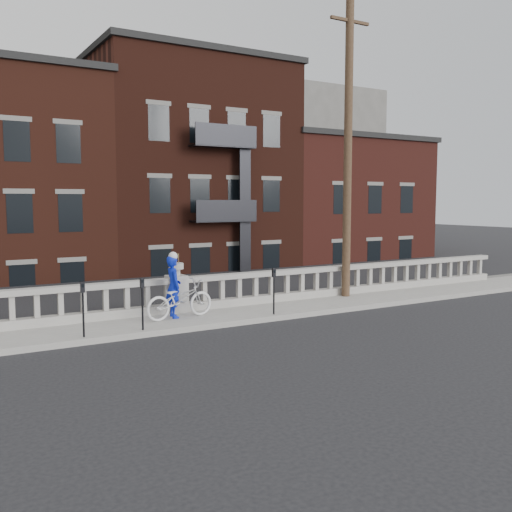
{
  "coord_description": "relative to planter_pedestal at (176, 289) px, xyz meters",
  "views": [
    {
      "loc": [
        -6.52,
        -11.74,
        3.47
      ],
      "look_at": [
        2.32,
        3.2,
        1.78
      ],
      "focal_mm": 40.0,
      "sensor_mm": 36.0,
      "label": 1
    }
  ],
  "objects": [
    {
      "name": "utility_pole",
      "position": [
        6.2,
        -0.35,
        4.41
      ],
      "size": [
        1.6,
        0.28,
        10.0
      ],
      "color": "#422D1E",
      "rests_on": "sidewalk"
    },
    {
      "name": "parking_meter_a",
      "position": [
        -3.19,
        -1.8,
        0.17
      ],
      "size": [
        0.1,
        0.09,
        1.36
      ],
      "color": "black",
      "rests_on": "sidewalk"
    },
    {
      "name": "sidewalk",
      "position": [
        0.0,
        -0.95,
        -0.76
      ],
      "size": [
        32.0,
        2.2,
        0.15
      ],
      "primitive_type": "cube",
      "color": "gray",
      "rests_on": "ground"
    },
    {
      "name": "balustrade",
      "position": [
        0.0,
        0.0,
        -0.19
      ],
      "size": [
        28.0,
        0.34,
        1.03
      ],
      "color": "gray",
      "rests_on": "sidewalk"
    },
    {
      "name": "bicycle",
      "position": [
        -0.29,
        -0.91,
        -0.13
      ],
      "size": [
        2.15,
        0.98,
        1.09
      ],
      "primitive_type": "imported",
      "rotation": [
        0.0,
        0.0,
        1.7
      ],
      "color": "silver",
      "rests_on": "sidewalk"
    },
    {
      "name": "cyclist",
      "position": [
        -0.39,
        -0.72,
        0.21
      ],
      "size": [
        0.49,
        0.69,
        1.77
      ],
      "primitive_type": "imported",
      "rotation": [
        0.0,
        0.0,
        1.47
      ],
      "color": "#0B1DAC",
      "rests_on": "sidewalk"
    },
    {
      "name": "parking_meter_c",
      "position": [
        2.3,
        -1.8,
        0.17
      ],
      "size": [
        0.1,
        0.09,
        1.36
      ],
      "color": "black",
      "rests_on": "sidewalk"
    },
    {
      "name": "ground",
      "position": [
        0.0,
        -3.95,
        -0.83
      ],
      "size": [
        120.0,
        120.0,
        0.0
      ],
      "primitive_type": "plane",
      "color": "black",
      "rests_on": "ground"
    },
    {
      "name": "lower_level",
      "position": [
        0.56,
        19.09,
        1.8
      ],
      "size": [
        80.0,
        44.0,
        20.8
      ],
      "color": "#605E59",
      "rests_on": "ground"
    },
    {
      "name": "parking_meter_b",
      "position": [
        -1.69,
        -1.8,
        0.17
      ],
      "size": [
        0.1,
        0.09,
        1.36
      ],
      "color": "black",
      "rests_on": "sidewalk"
    },
    {
      "name": "planter_pedestal",
      "position": [
        0.0,
        0.0,
        0.0
      ],
      "size": [
        0.55,
        0.55,
        1.76
      ],
      "color": "gray",
      "rests_on": "sidewalk"
    }
  ]
}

